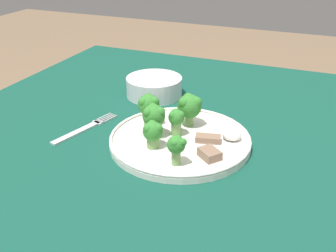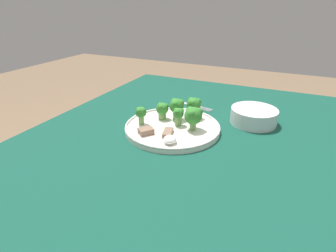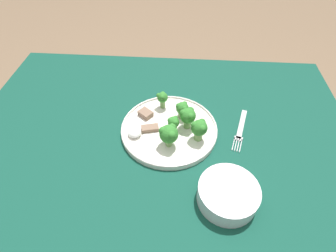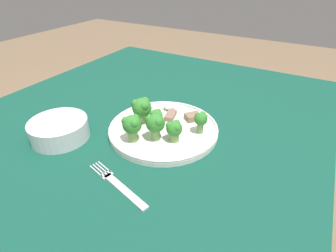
% 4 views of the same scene
% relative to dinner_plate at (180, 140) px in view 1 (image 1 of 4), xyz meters
% --- Properties ---
extents(table, '(1.14, 0.96, 0.71)m').
position_rel_dinner_plate_xyz_m(table, '(0.03, 0.08, -0.11)').
color(table, '#114738').
rests_on(table, ground_plane).
extents(dinner_plate, '(0.28, 0.28, 0.02)m').
position_rel_dinner_plate_xyz_m(dinner_plate, '(0.00, 0.00, 0.00)').
color(dinner_plate, white).
rests_on(dinner_plate, table).
extents(fork, '(0.06, 0.17, 0.00)m').
position_rel_dinner_plate_xyz_m(fork, '(-0.21, -0.02, -0.01)').
color(fork, silver).
rests_on(fork, table).
extents(cream_bowl, '(0.14, 0.14, 0.05)m').
position_rel_dinner_plate_xyz_m(cream_bowl, '(-0.15, 0.21, 0.01)').
color(cream_bowl, silver).
rests_on(cream_bowl, table).
extents(broccoli_floret_near_rim_left, '(0.04, 0.04, 0.05)m').
position_rel_dinner_plate_xyz_m(broccoli_floret_near_rim_left, '(-0.04, -0.05, 0.04)').
color(broccoli_floret_near_rim_left, '#709E56').
rests_on(broccoli_floret_near_rim_left, dinner_plate).
extents(broccoli_floret_center_left, '(0.03, 0.03, 0.06)m').
position_rel_dinner_plate_xyz_m(broccoli_floret_center_left, '(-0.01, 0.01, 0.04)').
color(broccoli_floret_center_left, '#709E56').
rests_on(broccoli_floret_center_left, dinner_plate).
extents(broccoli_floret_back_left, '(0.05, 0.05, 0.07)m').
position_rel_dinner_plate_xyz_m(broccoli_floret_back_left, '(-0.08, 0.03, 0.05)').
color(broccoli_floret_back_left, '#709E56').
rests_on(broccoli_floret_back_left, dinner_plate).
extents(broccoli_floret_front_left, '(0.05, 0.05, 0.07)m').
position_rel_dinner_plate_xyz_m(broccoli_floret_front_left, '(-0.00, 0.06, 0.05)').
color(broccoli_floret_front_left, '#709E56').
rests_on(broccoli_floret_front_left, dinner_plate).
extents(broccoli_floret_center_back, '(0.03, 0.03, 0.06)m').
position_rel_dinner_plate_xyz_m(broccoli_floret_center_back, '(0.03, -0.09, 0.04)').
color(broccoli_floret_center_back, '#709E56').
rests_on(broccoli_floret_center_back, dinner_plate).
extents(broccoli_floret_mid_cluster, '(0.05, 0.05, 0.07)m').
position_rel_dinner_plate_xyz_m(broccoli_floret_mid_cluster, '(-0.05, -0.01, 0.05)').
color(broccoli_floret_mid_cluster, '#709E56').
rests_on(broccoli_floret_mid_cluster, dinner_plate).
extents(meat_slice_front_slice, '(0.05, 0.03, 0.01)m').
position_rel_dinner_plate_xyz_m(meat_slice_front_slice, '(0.06, 0.01, 0.01)').
color(meat_slice_front_slice, '#846651').
rests_on(meat_slice_front_slice, dinner_plate).
extents(meat_slice_middle_slice, '(0.05, 0.05, 0.02)m').
position_rel_dinner_plate_xyz_m(meat_slice_middle_slice, '(0.08, -0.05, 0.01)').
color(meat_slice_middle_slice, '#846651').
rests_on(meat_slice_middle_slice, dinner_plate).
extents(sauce_dollop, '(0.04, 0.03, 0.02)m').
position_rel_dinner_plate_xyz_m(sauce_dollop, '(0.10, 0.04, 0.01)').
color(sauce_dollop, white).
rests_on(sauce_dollop, dinner_plate).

